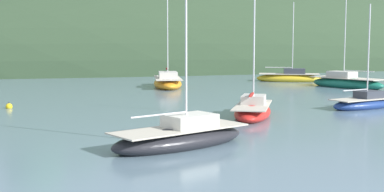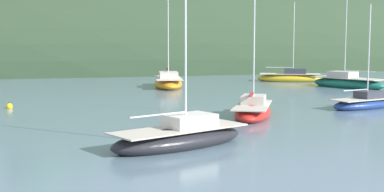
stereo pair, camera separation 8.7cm
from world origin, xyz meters
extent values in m
ellipsoid|color=#2D422B|center=(25.00, 72.00, 0.00)|extent=(150.00, 36.00, 30.11)
ellipsoid|color=#232328|center=(-3.52, 11.66, 0.29)|extent=(6.95, 4.28, 1.05)
cube|color=beige|center=(-3.52, 11.66, 0.76)|extent=(6.40, 3.94, 0.06)
cube|color=silver|center=(-3.02, 11.84, 1.05)|extent=(2.47, 2.07, 0.57)
cylinder|color=silver|center=(-3.21, 11.77, 4.88)|extent=(0.09, 0.09, 8.24)
cylinder|color=silver|center=(-4.51, 11.32, 1.45)|extent=(2.63, 0.98, 0.07)
ellipsoid|color=orange|center=(4.39, 39.32, 0.34)|extent=(4.47, 8.24, 1.25)
cube|color=beige|center=(4.39, 39.32, 0.91)|extent=(4.11, 7.58, 0.06)
cube|color=beige|center=(4.24, 38.71, 1.23)|extent=(2.28, 2.85, 0.64)
cylinder|color=silver|center=(4.30, 38.94, 5.02)|extent=(0.09, 0.09, 8.23)
cylinder|color=silver|center=(4.69, 40.54, 1.67)|extent=(0.86, 3.21, 0.07)
ellipsoid|color=maroon|center=(4.69, 40.54, 1.72)|extent=(0.95, 3.11, 0.20)
ellipsoid|color=gold|center=(19.37, 41.88, 0.32)|extent=(7.50, 5.55, 1.15)
cube|color=beige|center=(19.37, 41.88, 0.84)|extent=(6.90, 5.11, 0.06)
cube|color=#333842|center=(19.88, 41.61, 1.14)|extent=(2.78, 2.49, 0.60)
cylinder|color=silver|center=(19.69, 41.71, 4.80)|extent=(0.09, 0.09, 7.93)
cylinder|color=silver|center=(18.36, 42.42, 1.56)|extent=(2.70, 1.49, 0.07)
ellipsoid|color=#196B56|center=(20.77, 33.25, 0.34)|extent=(5.08, 8.18, 1.24)
cube|color=beige|center=(20.77, 33.25, 0.90)|extent=(4.68, 7.53, 0.06)
cube|color=beige|center=(20.56, 33.83, 1.22)|extent=(2.44, 2.91, 0.63)
cylinder|color=silver|center=(20.64, 33.61, 5.33)|extent=(0.09, 0.09, 8.85)
cylinder|color=silver|center=(21.19, 32.08, 1.65)|extent=(1.16, 3.09, 0.07)
ellipsoid|color=red|center=(3.23, 18.40, 0.27)|extent=(4.95, 6.23, 0.97)
cube|color=beige|center=(3.23, 18.40, 0.70)|extent=(4.56, 5.73, 0.06)
cube|color=beige|center=(3.49, 18.82, 0.97)|extent=(2.16, 2.35, 0.54)
cylinder|color=silver|center=(3.39, 18.66, 4.06)|extent=(0.09, 0.09, 6.71)
cylinder|color=silver|center=(2.72, 17.58, 1.36)|extent=(1.40, 2.20, 0.07)
ellipsoid|color=maroon|center=(2.72, 17.58, 1.41)|extent=(1.46, 2.18, 0.20)
ellipsoid|color=navy|center=(12.05, 19.57, 0.24)|extent=(5.71, 2.90, 0.87)
cube|color=beige|center=(12.05, 19.57, 0.63)|extent=(5.26, 2.67, 0.06)
cube|color=#333842|center=(12.47, 19.66, 0.89)|extent=(1.95, 1.53, 0.51)
cylinder|color=silver|center=(12.31, 19.62, 3.76)|extent=(0.09, 0.09, 6.26)
cylinder|color=silver|center=(11.19, 19.39, 1.26)|extent=(2.26, 0.52, 0.07)
sphere|color=yellow|center=(-10.28, 27.46, 0.12)|extent=(0.44, 0.44, 0.44)
cylinder|color=black|center=(-10.28, 27.46, 0.39)|extent=(0.04, 0.04, 0.10)
camera|label=1|loc=(-10.29, -8.72, 4.41)|focal=48.30mm
camera|label=2|loc=(-10.21, -8.75, 4.41)|focal=48.30mm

